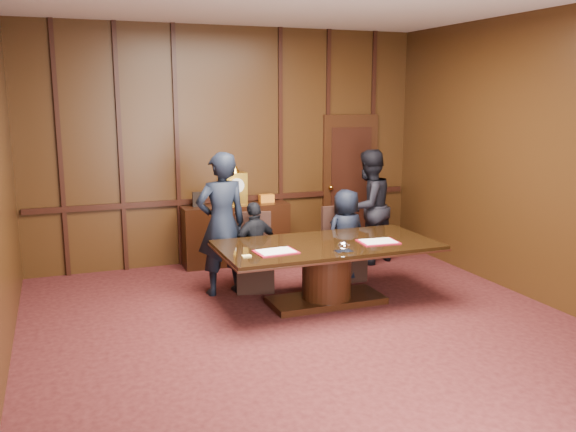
# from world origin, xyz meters

# --- Properties ---
(room) EXTENTS (7.00, 7.04, 3.50)m
(room) POSITION_xyz_m (0.07, 0.14, 1.72)
(room) COLOR black
(room) RESTS_ON ground
(sideboard) EXTENTS (1.60, 0.45, 1.54)m
(sideboard) POSITION_xyz_m (0.00, 3.26, 0.49)
(sideboard) COLOR black
(sideboard) RESTS_ON ground
(conference_table) EXTENTS (2.62, 1.32, 0.76)m
(conference_table) POSITION_xyz_m (0.52, 1.10, 0.51)
(conference_table) COLOR black
(conference_table) RESTS_ON ground
(folder_left) EXTENTS (0.48, 0.36, 0.02)m
(folder_left) POSITION_xyz_m (-0.20, 0.90, 0.77)
(folder_left) COLOR #A50F26
(folder_left) RESTS_ON conference_table
(folder_right) EXTENTS (0.48, 0.37, 0.02)m
(folder_right) POSITION_xyz_m (1.12, 0.91, 0.77)
(folder_right) COLOR #A50F26
(folder_right) RESTS_ON conference_table
(inkstand) EXTENTS (0.20, 0.14, 0.12)m
(inkstand) POSITION_xyz_m (0.52, 0.65, 0.81)
(inkstand) COLOR white
(inkstand) RESTS_ON conference_table
(notepad) EXTENTS (0.10, 0.07, 0.01)m
(notepad) POSITION_xyz_m (-0.57, 0.84, 0.77)
(notepad) COLOR #FADD7A
(notepad) RESTS_ON conference_table
(chair_left) EXTENTS (0.58, 0.58, 0.99)m
(chair_left) POSITION_xyz_m (-0.12, 1.97, 0.29)
(chair_left) COLOR black
(chair_left) RESTS_ON ground
(chair_right) EXTENTS (0.49, 0.49, 0.99)m
(chair_right) POSITION_xyz_m (1.17, 1.97, 0.29)
(chair_right) COLOR black
(chair_right) RESTS_ON ground
(signatory_left) EXTENTS (0.74, 0.46, 1.17)m
(signatory_left) POSITION_xyz_m (-0.13, 1.90, 0.59)
(signatory_left) COLOR black
(signatory_left) RESTS_ON ground
(signatory_right) EXTENTS (0.68, 0.50, 1.26)m
(signatory_right) POSITION_xyz_m (1.17, 1.90, 0.63)
(signatory_right) COLOR black
(signatory_right) RESTS_ON ground
(witness_left) EXTENTS (0.71, 0.51, 1.82)m
(witness_left) POSITION_xyz_m (-0.56, 1.93, 0.91)
(witness_left) COLOR black
(witness_left) RESTS_ON ground
(witness_right) EXTENTS (1.01, 0.90, 1.72)m
(witness_right) POSITION_xyz_m (1.88, 2.58, 0.86)
(witness_right) COLOR black
(witness_right) RESTS_ON ground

